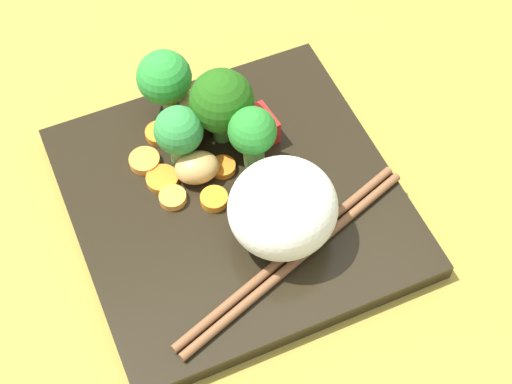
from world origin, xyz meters
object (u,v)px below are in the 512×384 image
object	(u,v)px
square_plate	(235,201)
carrot_slice_0	(215,200)
broccoli_floret_0	(179,132)
chopstick_pair	(293,257)
rice_mound	(283,208)

from	to	relation	value
square_plate	carrot_slice_0	size ratio (longest dim) A/B	11.43
carrot_slice_0	broccoli_floret_0	bearing A→B (deg)	-79.02
square_plate	broccoli_floret_0	world-z (taller)	broccoli_floret_0
chopstick_pair	carrot_slice_0	bearing A→B (deg)	96.81
square_plate	broccoli_floret_0	distance (cm)	6.93
chopstick_pair	square_plate	bearing A→B (deg)	84.67
square_plate	rice_mound	bearing A→B (deg)	116.07
chopstick_pair	rice_mound	bearing A→B (deg)	65.47
broccoli_floret_0	carrot_slice_0	size ratio (longest dim) A/B	2.50
carrot_slice_0	chopstick_pair	distance (cm)	7.69
broccoli_floret_0	carrot_slice_0	bearing A→B (deg)	100.98
rice_mound	carrot_slice_0	xyz separation A→B (cm)	(3.81, -4.27, -3.01)
broccoli_floret_0	chopstick_pair	distance (cm)	13.11
rice_mound	carrot_slice_0	size ratio (longest dim) A/B	3.76
square_plate	chopstick_pair	xyz separation A→B (cm)	(-2.05, 6.90, 1.13)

